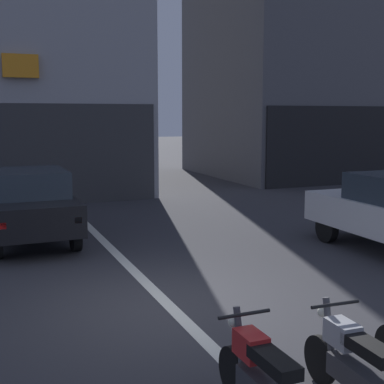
# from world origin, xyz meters

# --- Properties ---
(ground_plane) EXTENTS (120.00, 120.00, 0.00)m
(ground_plane) POSITION_xyz_m (0.00, 0.00, 0.00)
(ground_plane) COLOR #333338
(lane_centre_line) EXTENTS (0.20, 18.00, 0.01)m
(lane_centre_line) POSITION_xyz_m (0.00, 6.00, 0.00)
(lane_centre_line) COLOR silver
(lane_centre_line) RESTS_ON ground
(building_far_right) EXTENTS (9.28, 8.61, 16.24)m
(building_far_right) POSITION_xyz_m (12.18, 14.92, 8.11)
(building_far_right) COLOR #56565B
(building_far_right) RESTS_ON ground
(car_black_crossing_near) EXTENTS (1.84, 4.13, 1.64)m
(car_black_crossing_near) POSITION_xyz_m (-1.53, 5.08, 0.89)
(car_black_crossing_near) COLOR black
(car_black_crossing_near) RESTS_ON ground
(motorcycle_red_row_leftmost) EXTENTS (0.55, 1.67, 0.98)m
(motorcycle_red_row_leftmost) POSITION_xyz_m (-0.26, -3.23, 0.46)
(motorcycle_red_row_leftmost) COLOR black
(motorcycle_red_row_leftmost) RESTS_ON ground
(motorcycle_silver_row_left_mid) EXTENTS (0.55, 1.67, 0.98)m
(motorcycle_silver_row_left_mid) POSITION_xyz_m (0.69, -3.34, 0.46)
(motorcycle_silver_row_left_mid) COLOR black
(motorcycle_silver_row_left_mid) RESTS_ON ground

